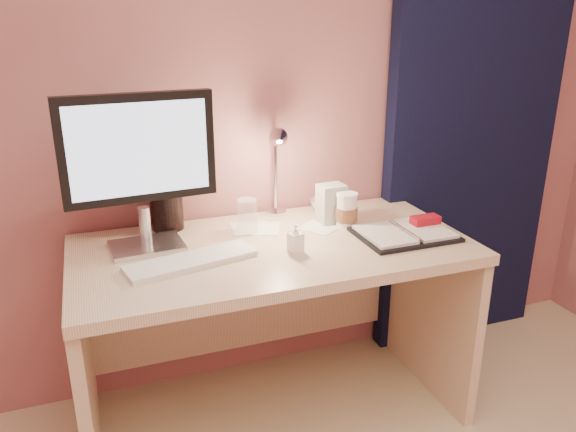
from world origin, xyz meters
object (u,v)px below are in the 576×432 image
object	(u,v)px
keyboard	(191,261)
desk_lamp	(288,162)
desk	(268,292)
clear_cup	(247,216)
monitor	(139,159)
planner	(406,232)
product_box	(331,203)
dark_jar	(167,207)
bowl	(328,205)
lotion_bottle	(296,238)
coffee_cup	(347,211)

from	to	relation	value
keyboard	desk_lamp	size ratio (longest dim) A/B	1.14
desk	clear_cup	size ratio (longest dim) A/B	10.83
monitor	planner	size ratio (longest dim) A/B	1.55
desk_lamp	product_box	bearing A→B (deg)	-10.38
desk	dark_jar	size ratio (longest dim) A/B	8.18
monitor	desk_lamp	distance (m)	0.58
planner	monitor	bearing A→B (deg)	167.23
clear_cup	bowl	xyz separation A→B (m)	(0.39, 0.13, -0.04)
bowl	keyboard	bearing A→B (deg)	-152.08
desk	dark_jar	xyz separation A→B (m)	(-0.33, 0.22, 0.31)
planner	product_box	bearing A→B (deg)	130.73
dark_jar	lotion_bottle	bearing A→B (deg)	-44.38
clear_cup	dark_jar	world-z (taller)	dark_jar
product_box	monitor	bearing A→B (deg)	177.99
desk	lotion_bottle	distance (m)	0.32
planner	coffee_cup	bearing A→B (deg)	135.88
lotion_bottle	product_box	size ratio (longest dim) A/B	0.66
monitor	clear_cup	world-z (taller)	monitor
planner	lotion_bottle	xyz separation A→B (m)	(-0.44, 0.00, 0.04)
desk	monitor	size ratio (longest dim) A/B	2.60
lotion_bottle	product_box	distance (m)	0.33
coffee_cup	desk_lamp	bearing A→B (deg)	143.89
desk	clear_cup	world-z (taller)	clear_cup
keyboard	dark_jar	xyz separation A→B (m)	(-0.02, 0.35, 0.08)
monitor	bowl	distance (m)	0.83
planner	coffee_cup	world-z (taller)	coffee_cup
desk	product_box	xyz separation A→B (m)	(0.29, 0.07, 0.30)
desk	product_box	world-z (taller)	product_box
bowl	dark_jar	size ratio (longest dim) A/B	0.85
monitor	product_box	distance (m)	0.76
bowl	dark_jar	bearing A→B (deg)	178.96
monitor	bowl	bearing A→B (deg)	7.47
desk	product_box	size ratio (longest dim) A/B	9.22
monitor	lotion_bottle	size ratio (longest dim) A/B	5.39
desk	planner	bearing A→B (deg)	-18.12
planner	clear_cup	distance (m)	0.59
planner	lotion_bottle	size ratio (longest dim) A/B	3.48
bowl	desk_lamp	size ratio (longest dim) A/B	0.38
planner	coffee_cup	size ratio (longest dim) A/B	2.58
clear_cup	dark_jar	size ratio (longest dim) A/B	0.76
keyboard	dark_jar	size ratio (longest dim) A/B	2.53
desk	bowl	world-z (taller)	bowl
clear_cup	desk_lamp	bearing A→B (deg)	19.69
monitor	dark_jar	distance (m)	0.31
desk_lamp	bowl	bearing A→B (deg)	31.39
monitor	lotion_bottle	xyz separation A→B (m)	(0.48, -0.20, -0.27)
planner	clear_cup	world-z (taller)	clear_cup
clear_cup	product_box	distance (m)	0.34
coffee_cup	dark_jar	size ratio (longest dim) A/B	0.79
monitor	bowl	size ratio (longest dim) A/B	3.72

